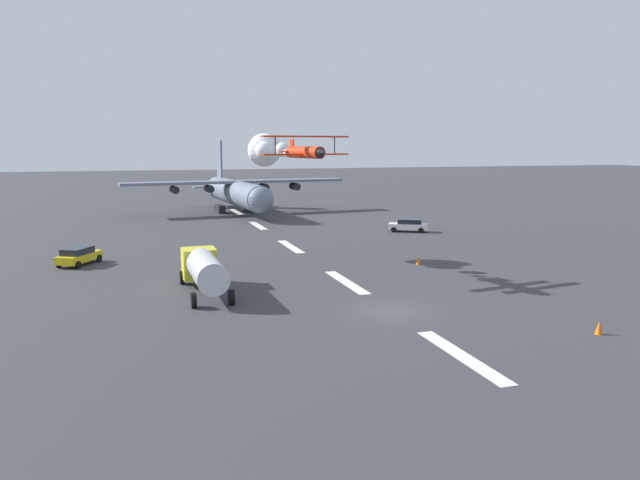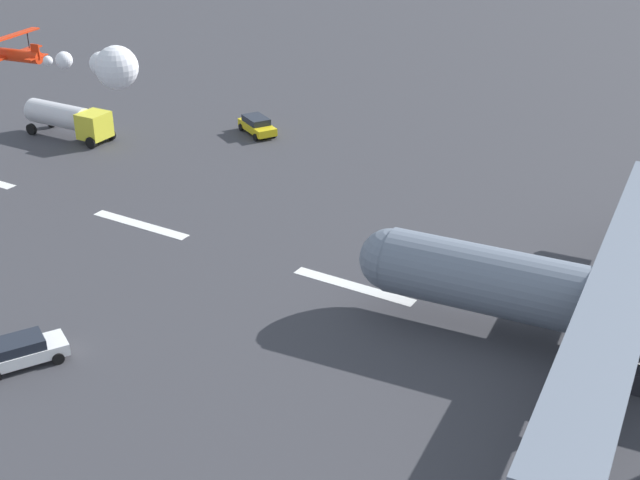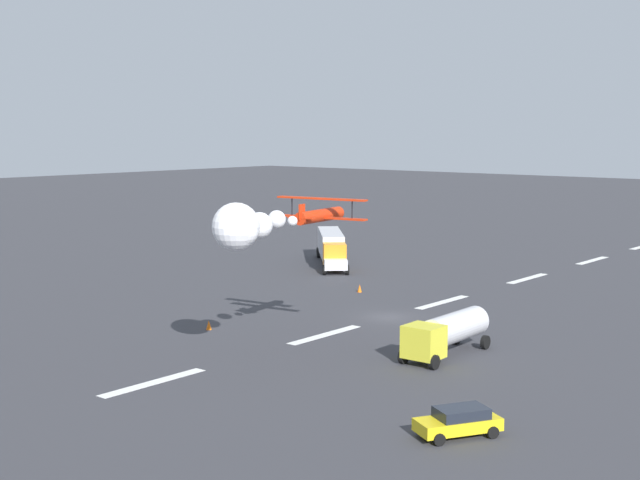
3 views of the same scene
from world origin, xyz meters
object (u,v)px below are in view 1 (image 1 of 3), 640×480
at_px(stunt_biplane_red, 269,151).
at_px(fuel_tanker_truck, 205,269).
at_px(traffic_cone_far, 418,260).
at_px(airport_staff_sedan, 79,256).
at_px(traffic_cone_near, 599,328).
at_px(followme_car_yellow, 408,225).
at_px(cargo_transport_plane, 238,192).

bearing_deg(stunt_biplane_red, fuel_tanker_truck, 148.24).
height_order(stunt_biplane_red, traffic_cone_far, stunt_biplane_red).
relative_size(fuel_tanker_truck, airport_staff_sedan, 1.78).
xyz_separation_m(stunt_biplane_red, airport_staff_sedan, (1.87, 16.39, -8.88)).
xyz_separation_m(fuel_tanker_truck, airport_staff_sedan, (13.51, 9.18, -0.92)).
bearing_deg(stunt_biplane_red, traffic_cone_near, -155.75).
height_order(followme_car_yellow, airport_staff_sedan, same).
bearing_deg(traffic_cone_far, traffic_cone_near, -178.01).
bearing_deg(airport_staff_sedan, traffic_cone_near, -135.44).
bearing_deg(airport_staff_sedan, fuel_tanker_truck, -145.78).
height_order(airport_staff_sedan, traffic_cone_far, airport_staff_sedan).
bearing_deg(stunt_biplane_red, traffic_cone_far, -119.92).
bearing_deg(traffic_cone_near, fuel_tanker_truck, 51.32).
distance_m(fuel_tanker_truck, followme_car_yellow, 35.43).
bearing_deg(airport_staff_sedan, stunt_biplane_red, -96.52).
bearing_deg(followme_car_yellow, traffic_cone_near, 169.71).
xyz_separation_m(cargo_transport_plane, airport_staff_sedan, (-34.92, 19.65, -2.42)).
relative_size(cargo_transport_plane, fuel_tanker_truck, 4.02).
distance_m(followme_car_yellow, traffic_cone_far, 20.04).
xyz_separation_m(cargo_transport_plane, followme_car_yellow, (-24.98, -16.07, -2.42)).
bearing_deg(stunt_biplane_red, followme_car_yellow, -58.58).
distance_m(cargo_transport_plane, traffic_cone_far, 44.31).
bearing_deg(airport_staff_sedan, followme_car_yellow, -74.45).
distance_m(stunt_biplane_red, traffic_cone_near, 31.26).
height_order(fuel_tanker_truck, traffic_cone_near, fuel_tanker_truck).
distance_m(airport_staff_sedan, traffic_cone_far, 29.20).
bearing_deg(traffic_cone_near, traffic_cone_far, 1.99).
height_order(cargo_transport_plane, traffic_cone_far, cargo_transport_plane).
distance_m(followme_car_yellow, traffic_cone_near, 39.67).
xyz_separation_m(cargo_transport_plane, traffic_cone_near, (-64.00, -8.99, -2.86)).
bearing_deg(traffic_cone_far, followme_car_yellow, -22.91).
distance_m(fuel_tanker_truck, traffic_cone_far, 19.44).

